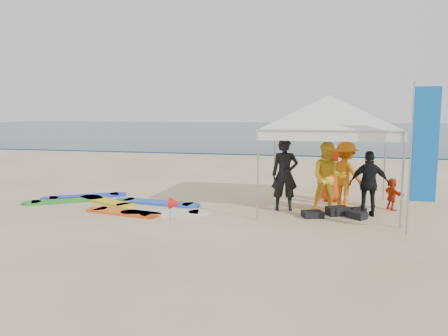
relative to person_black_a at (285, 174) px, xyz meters
The scene contains 14 objects.
ground 4.26m from the person_black_a, 127.46° to the right, with size 120.00×120.00×0.00m, color beige.
ocean 56.77m from the person_black_a, 92.55° to the left, with size 160.00×84.00×0.08m, color #0C2633.
shoreline_foam 15.15m from the person_black_a, 99.61° to the left, with size 160.00×1.20×0.01m, color silver.
person_black_a is the anchor object (origin of this frame).
person_yellow 1.16m from the person_black_a, ahead, with size 0.92×0.72×1.89m, color yellow.
person_orange_a 1.81m from the person_black_a, 26.68° to the left, with size 1.19×0.69×1.85m, color orange.
person_black_b 2.19m from the person_black_a, ahead, with size 0.99×0.41×1.69m, color black.
person_orange_b 1.95m from the person_black_a, 49.49° to the left, with size 0.79×0.51×1.62m, color #E84314.
person_seated 3.00m from the person_black_a, 13.67° to the left, with size 0.81×0.26×0.88m, color red.
canopy_tent 2.44m from the person_black_a, 19.02° to the left, with size 4.73×4.73×3.57m.
feather_flag 3.73m from the person_black_a, 30.45° to the right, with size 0.56×0.04×3.30m.
marker_pennant 3.23m from the person_black_a, 138.57° to the right, with size 0.28×0.28×0.64m.
gear_pile 1.74m from the person_black_a, 16.93° to the right, with size 1.67×0.98×0.22m.
surfboard_spread 4.92m from the person_black_a, behind, with size 5.33×2.92×0.07m.
Camera 1 is at (3.67, -8.51, 2.67)m, focal length 35.00 mm.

